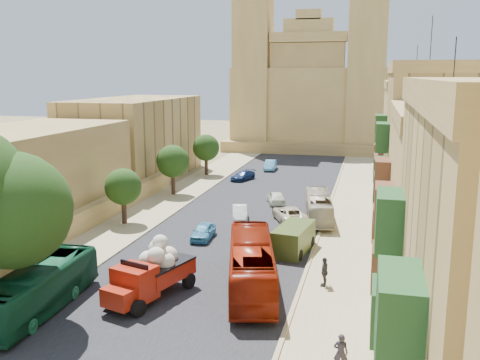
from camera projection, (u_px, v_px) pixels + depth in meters
The scene contains 28 objects.
road_surface at pixel (250, 213), 50.47m from camera, with size 14.00×140.00×0.01m, color black.
sidewalk_east at pixel (353, 220), 48.22m from camera, with size 5.00×140.00×0.01m, color tan.
sidewalk_west at pixel (156, 208), 52.71m from camera, with size 5.00×140.00×0.01m, color tan.
kerb_east at pixel (325, 218), 48.80m from camera, with size 0.25×140.00×0.12m, color tan.
kerb_west at pixel (180, 209), 52.11m from camera, with size 0.25×140.00×0.12m, color tan.
townhouse_b at pixel (470, 218), 27.52m from camera, with size 9.00×14.00×14.90m.
townhouse_c at pixel (440, 155), 40.60m from camera, with size 9.00×14.00×17.40m.
townhouse_d at pixel (424, 142), 54.08m from camera, with size 9.00×14.00×15.90m.
west_wall at pixel (74, 224), 43.73m from camera, with size 1.00×40.00×1.80m, color #AC8D4E.
west_building_mid at pixel (136, 139), 67.08m from camera, with size 10.00×22.00×10.00m, color tan.
church at pixel (311, 94), 94.91m from camera, with size 28.00×22.50×36.30m.
street_tree_a at pixel (41, 217), 34.97m from camera, with size 3.63×3.63×5.59m.
street_tree_b at pixel (123, 187), 46.48m from camera, with size 3.20×3.20×4.92m.
street_tree_c at pixel (173, 161), 57.84m from camera, with size 3.55×3.55×5.46m.
street_tree_d at pixel (206, 148), 69.28m from camera, with size 3.46×3.46×5.32m.
red_truck at pixel (151, 272), 31.14m from camera, with size 3.98×6.52×3.60m.
olive_pickup at pixel (294, 239), 39.45m from camera, with size 2.76×5.04×1.98m.
bus_green_north at pixel (40, 289), 29.38m from camera, with size 2.22×9.48×2.64m, color #114B2D.
bus_red_east at pixel (251, 265), 32.51m from camera, with size 2.58×11.01×3.07m, color maroon.
bus_cream_east at pixel (319, 207), 47.97m from camera, with size 2.05×8.75×2.44m, color beige.
car_blue_a at pixel (203, 231), 42.53m from camera, with size 1.49×3.69×1.26m, color teal.
car_white_a at pixel (240, 212), 48.50m from camera, with size 1.29×3.69×1.22m, color white.
car_cream at pixel (290, 214), 47.54m from camera, with size 2.34×5.08×1.41m, color #C5B696.
car_dkblue at pixel (243, 176), 66.30m from camera, with size 1.61×3.95×1.15m, color #11254F.
car_white_b at pixel (276, 198), 54.08m from camera, with size 1.56×3.87×1.32m, color white.
car_blue_b at pixel (270, 165), 73.37m from camera, with size 1.42×4.07×1.34m, color #51A2CF.
pedestrian_a at pixel (341, 353), 23.48m from camera, with size 0.65×0.42×1.77m, color #29242C.
pedestrian_c at pixel (325, 272), 32.99m from camera, with size 1.09×0.45×1.86m, color #343435.
Camera 1 is at (10.84, -17.69, 12.90)m, focal length 40.00 mm.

